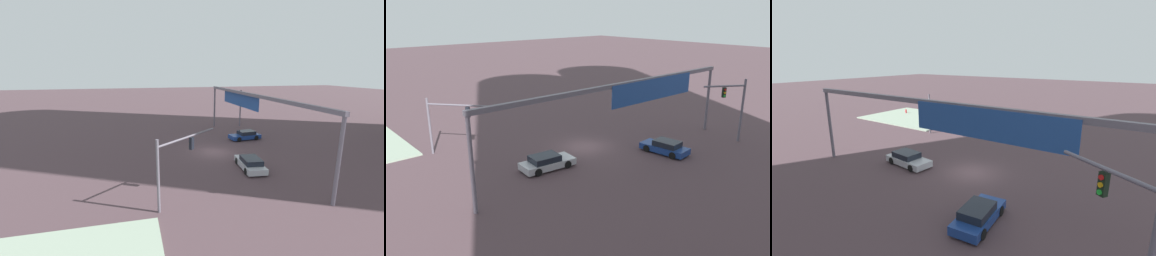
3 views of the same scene
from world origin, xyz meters
TOP-DOWN VIEW (x-y plane):
  - ground_plane at (0.00, 0.00)m, footprint 226.12×226.12m
  - traffic_signal_near_corner at (10.39, -6.32)m, footprint 4.46×5.29m
  - traffic_signal_opposite_side at (-11.85, 8.36)m, footprint 3.64×2.42m
  - overhead_sign_gantry at (-1.06, 4.57)m, footprint 27.48×0.43m
  - sedan_car_approaching at (5.84, 1.80)m, footprint 4.64×2.30m
  - sedan_car_waiting_far at (-4.37, 6.01)m, footprint 2.21×4.44m

SIDE VIEW (x-z plane):
  - ground_plane at x=0.00m, z-range 0.00..0.00m
  - sedan_car_waiting_far at x=-4.37m, z-range -0.03..1.18m
  - sedan_car_approaching at x=5.84m, z-range -0.03..1.18m
  - traffic_signal_near_corner at x=10.39m, z-range 0.98..6.12m
  - traffic_signal_opposite_side at x=-11.85m, z-range 0.87..7.08m
  - overhead_sign_gantry at x=-1.06m, z-range 2.42..9.24m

